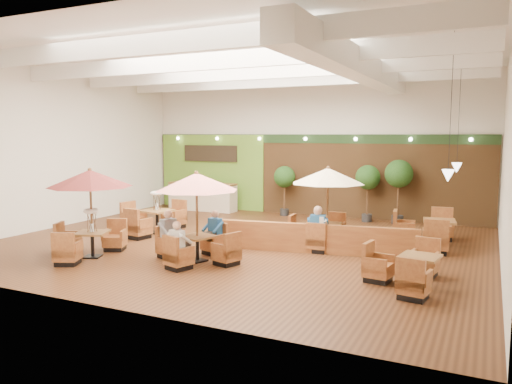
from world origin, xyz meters
The scene contains 17 objects.
room centered at (0.25, 1.22, 3.63)m, with size 14.04×14.00×5.52m.
service_counter centered at (-4.40, 5.10, 0.58)m, with size 3.00×0.75×1.18m.
booth_divider centered at (2.27, -0.26, 0.40)m, with size 5.79×0.18×0.80m, color brown.
table_0 centered at (-2.79, -3.16, 1.70)m, with size 2.32×2.47×2.37m.
table_1 centered at (-0.01, -2.34, 1.60)m, with size 2.38×2.38×2.32m.
table_2 centered at (2.40, 0.77, 1.69)m, with size 2.21×2.28×2.33m.
table_3 centered at (-3.41, 0.22, 0.45)m, with size 1.83×2.66×1.55m.
table_4 centered at (5.15, -2.17, 0.32)m, with size 1.63×2.37×0.87m.
table_5 centered at (5.11, 2.10, 0.37)m, with size 1.83×2.68×0.98m.
topiary_0 centered at (-0.71, 5.30, 1.47)m, with size 0.85×0.85×1.98m.
topiary_1 centered at (2.59, 5.30, 1.57)m, with size 0.91×0.91×2.11m.
topiary_2 centered at (3.70, 5.30, 1.73)m, with size 1.00×1.00×2.33m.
diner_0 centered at (-0.01, -3.19, 0.73)m, with size 0.38×0.33×0.72m.
diner_1 centered at (-0.01, -1.50, 0.74)m, with size 0.40×0.36×0.74m.
diner_2 centered at (-0.86, -2.34, 0.76)m, with size 0.40×0.44×0.81m.
diner_3 centered at (2.46, -0.08, 0.77)m, with size 0.44×0.39×0.84m.
diner_4 centered at (2.46, -0.08, 0.76)m, with size 0.40×0.33×0.79m.
Camera 1 is at (6.67, -12.98, 3.23)m, focal length 35.00 mm.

